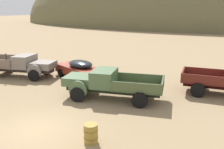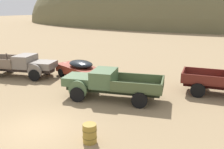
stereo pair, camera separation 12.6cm
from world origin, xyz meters
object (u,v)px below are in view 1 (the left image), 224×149
truck_primer_gray (24,65)px  car_rust_red (78,68)px  truck_weathered_green (105,83)px  oil_drum_by_truck (91,133)px

truck_primer_gray → car_rust_red: 4.67m
truck_weathered_green → oil_drum_by_truck: (2.52, -5.00, -0.56)m
car_rust_red → truck_weathered_green: size_ratio=0.77×
truck_primer_gray → oil_drum_by_truck: (11.26, -5.63, -0.57)m
truck_weathered_green → oil_drum_by_truck: size_ratio=7.74×
oil_drum_by_truck → truck_weathered_green: bearing=116.8°
truck_primer_gray → truck_weathered_green: size_ratio=0.98×
truck_weathered_green → truck_primer_gray: bearing=-21.6°
car_rust_red → truck_weathered_green: truck_weathered_green is taller
car_rust_red → oil_drum_by_truck: bearing=148.7°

